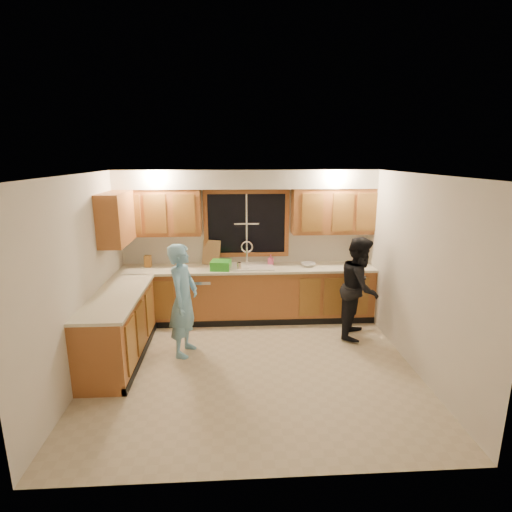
{
  "coord_description": "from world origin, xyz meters",
  "views": [
    {
      "loc": [
        -0.24,
        -4.77,
        2.71
      ],
      "look_at": [
        0.09,
        0.65,
        1.35
      ],
      "focal_mm": 28.0,
      "sensor_mm": 36.0,
      "label": 1
    }
  ],
  "objects_px": {
    "woman": "(360,287)",
    "dish_crate": "(221,265)",
    "bowl": "(308,264)",
    "sink": "(247,270)",
    "soap_bottle": "(271,260)",
    "knife_block": "(148,261)",
    "man": "(183,300)",
    "dishwasher": "(197,297)",
    "stove": "(106,347)"
  },
  "relations": [
    {
      "from": "knife_block",
      "to": "sink",
      "type": "bearing_deg",
      "value": 0.73
    },
    {
      "from": "dishwasher",
      "to": "bowl",
      "type": "distance_m",
      "value": 1.94
    },
    {
      "from": "dish_crate",
      "to": "knife_block",
      "type": "bearing_deg",
      "value": 169.39
    },
    {
      "from": "dishwasher",
      "to": "woman",
      "type": "xyz_separation_m",
      "value": [
        2.52,
        -0.72,
        0.37
      ]
    },
    {
      "from": "sink",
      "to": "stove",
      "type": "relative_size",
      "value": 0.96
    },
    {
      "from": "woman",
      "to": "stove",
      "type": "bearing_deg",
      "value": 132.44
    },
    {
      "from": "man",
      "to": "dishwasher",
      "type": "bearing_deg",
      "value": 10.36
    },
    {
      "from": "sink",
      "to": "soap_bottle",
      "type": "height_order",
      "value": "sink"
    },
    {
      "from": "stove",
      "to": "dish_crate",
      "type": "height_order",
      "value": "dish_crate"
    },
    {
      "from": "dishwasher",
      "to": "soap_bottle",
      "type": "relative_size",
      "value": 4.39
    },
    {
      "from": "bowl",
      "to": "dishwasher",
      "type": "bearing_deg",
      "value": -179.77
    },
    {
      "from": "man",
      "to": "stove",
      "type": "bearing_deg",
      "value": 141.4
    },
    {
      "from": "stove",
      "to": "knife_block",
      "type": "distance_m",
      "value": 2.02
    },
    {
      "from": "stove",
      "to": "bowl",
      "type": "xyz_separation_m",
      "value": [
        2.82,
        1.82,
        0.5
      ]
    },
    {
      "from": "dishwasher",
      "to": "man",
      "type": "distance_m",
      "value": 1.21
    },
    {
      "from": "woman",
      "to": "dishwasher",
      "type": "bearing_deg",
      "value": 99.11
    },
    {
      "from": "dishwasher",
      "to": "woman",
      "type": "height_order",
      "value": "woman"
    },
    {
      "from": "dish_crate",
      "to": "soap_bottle",
      "type": "xyz_separation_m",
      "value": [
        0.83,
        0.2,
        0.02
      ]
    },
    {
      "from": "sink",
      "to": "dish_crate",
      "type": "bearing_deg",
      "value": -164.68
    },
    {
      "from": "dishwasher",
      "to": "stove",
      "type": "xyz_separation_m",
      "value": [
        -0.95,
        -1.81,
        0.04
      ]
    },
    {
      "from": "dish_crate",
      "to": "bowl",
      "type": "distance_m",
      "value": 1.46
    },
    {
      "from": "sink",
      "to": "dishwasher",
      "type": "xyz_separation_m",
      "value": [
        -0.85,
        -0.01,
        -0.45
      ]
    },
    {
      "from": "man",
      "to": "dish_crate",
      "type": "relative_size",
      "value": 5.06
    },
    {
      "from": "knife_block",
      "to": "soap_bottle",
      "type": "distance_m",
      "value": 2.04
    },
    {
      "from": "dishwasher",
      "to": "man",
      "type": "height_order",
      "value": "man"
    },
    {
      "from": "knife_block",
      "to": "soap_bottle",
      "type": "xyz_separation_m",
      "value": [
        2.04,
        -0.02,
        -0.0
      ]
    },
    {
      "from": "stove",
      "to": "sink",
      "type": "bearing_deg",
      "value": 45.39
    },
    {
      "from": "knife_block",
      "to": "stove",
      "type": "bearing_deg",
      "value": -90.11
    },
    {
      "from": "man",
      "to": "bowl",
      "type": "distance_m",
      "value": 2.27
    },
    {
      "from": "man",
      "to": "bowl",
      "type": "bearing_deg",
      "value": -45.08
    },
    {
      "from": "dish_crate",
      "to": "soap_bottle",
      "type": "height_order",
      "value": "soap_bottle"
    },
    {
      "from": "sink",
      "to": "man",
      "type": "height_order",
      "value": "man"
    },
    {
      "from": "sink",
      "to": "man",
      "type": "bearing_deg",
      "value": -128.58
    },
    {
      "from": "man",
      "to": "sink",
      "type": "bearing_deg",
      "value": -24.37
    },
    {
      "from": "knife_block",
      "to": "man",
      "type": "bearing_deg",
      "value": -56.02
    },
    {
      "from": "man",
      "to": "soap_bottle",
      "type": "bearing_deg",
      "value": -32.49
    },
    {
      "from": "dishwasher",
      "to": "man",
      "type": "relative_size",
      "value": 0.52
    },
    {
      "from": "knife_block",
      "to": "bowl",
      "type": "xyz_separation_m",
      "value": [
        2.66,
        -0.11,
        -0.07
      ]
    },
    {
      "from": "stove",
      "to": "bowl",
      "type": "height_order",
      "value": "bowl"
    },
    {
      "from": "man",
      "to": "knife_block",
      "type": "bearing_deg",
      "value": 43.74
    },
    {
      "from": "stove",
      "to": "woman",
      "type": "distance_m",
      "value": 3.66
    },
    {
      "from": "knife_block",
      "to": "woman",
      "type": "bearing_deg",
      "value": -9.74
    },
    {
      "from": "woman",
      "to": "dish_crate",
      "type": "bearing_deg",
      "value": 98.8
    },
    {
      "from": "stove",
      "to": "dish_crate",
      "type": "bearing_deg",
      "value": 51.36
    },
    {
      "from": "knife_block",
      "to": "dishwasher",
      "type": "bearing_deg",
      "value": -4.23
    },
    {
      "from": "dishwasher",
      "to": "soap_bottle",
      "type": "distance_m",
      "value": 1.39
    },
    {
      "from": "sink",
      "to": "soap_bottle",
      "type": "distance_m",
      "value": 0.43
    },
    {
      "from": "woman",
      "to": "soap_bottle",
      "type": "height_order",
      "value": "woman"
    },
    {
      "from": "dish_crate",
      "to": "bowl",
      "type": "relative_size",
      "value": 1.32
    },
    {
      "from": "dishwasher",
      "to": "knife_block",
      "type": "relative_size",
      "value": 4.22
    }
  ]
}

